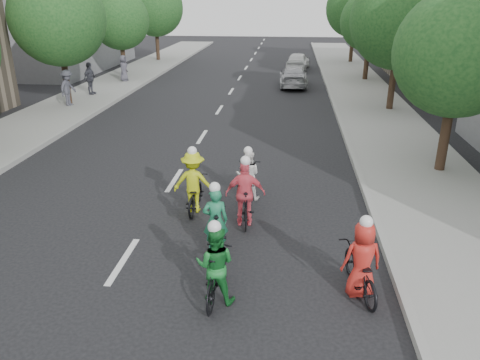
% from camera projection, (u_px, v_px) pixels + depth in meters
% --- Properties ---
extents(ground, '(120.00, 120.00, 0.00)m').
position_uv_depth(ground, '(123.00, 261.00, 10.69)').
color(ground, black).
rests_on(ground, ground).
extents(sidewalk_left, '(4.00, 80.00, 0.15)m').
position_uv_depth(sidewalk_left, '(24.00, 130.00, 20.69)').
color(sidewalk_left, gray).
rests_on(sidewalk_left, ground).
extents(curb_left, '(0.18, 80.00, 0.18)m').
position_uv_depth(curb_left, '(66.00, 131.00, 20.49)').
color(curb_left, '#999993').
rests_on(curb_left, ground).
extents(sidewalk_right, '(4.00, 80.00, 0.15)m').
position_uv_depth(sidewalk_right, '(395.00, 141.00, 19.11)').
color(sidewalk_right, gray).
rests_on(sidewalk_right, ground).
extents(curb_right, '(0.18, 80.00, 0.18)m').
position_uv_depth(curb_right, '(346.00, 139.00, 19.29)').
color(curb_right, '#999993').
rests_on(curb_right, ground).
extents(bldg_sw, '(10.00, 14.00, 8.00)m').
position_uv_depth(bldg_sw, '(41.00, 16.00, 36.63)').
color(bldg_sw, slate).
rests_on(bldg_sw, ground).
extents(tree_l_3, '(4.80, 4.80, 6.93)m').
position_uv_depth(tree_l_3, '(58.00, 18.00, 23.67)').
color(tree_l_3, black).
rests_on(tree_l_3, ground).
extents(tree_l_4, '(4.00, 4.00, 5.97)m').
position_uv_depth(tree_l_4, '(120.00, 20.00, 32.18)').
color(tree_l_4, black).
rests_on(tree_l_4, ground).
extents(tree_l_5, '(4.80, 4.80, 6.93)m').
position_uv_depth(tree_l_5, '(155.00, 8.00, 40.28)').
color(tree_l_5, black).
rests_on(tree_l_5, ground).
extents(tree_r_0, '(4.00, 4.00, 5.97)m').
position_uv_depth(tree_r_0, '(459.00, 53.00, 14.44)').
color(tree_r_0, black).
rests_on(tree_r_0, ground).
extents(tree_r_1, '(4.80, 4.80, 6.93)m').
position_uv_depth(tree_r_1, '(400.00, 19.00, 22.55)').
color(tree_r_1, black).
rests_on(tree_r_1, ground).
extents(tree_r_2, '(4.00, 4.00, 5.97)m').
position_uv_depth(tree_r_2, '(370.00, 21.00, 31.06)').
color(tree_r_2, black).
rests_on(tree_r_2, ground).
extents(tree_r_3, '(4.80, 4.80, 6.93)m').
position_uv_depth(tree_r_3, '(355.00, 8.00, 39.16)').
color(tree_r_3, black).
rests_on(tree_r_3, ground).
extents(cyclist_0, '(1.13, 1.76, 1.89)m').
position_uv_depth(cyclist_0, '(194.00, 187.00, 12.95)').
color(cyclist_0, black).
rests_on(cyclist_0, ground).
extents(cyclist_1, '(0.78, 1.76, 1.77)m').
position_uv_depth(cyclist_1, '(216.00, 227.00, 10.94)').
color(cyclist_1, black).
rests_on(cyclist_1, ground).
extents(cyclist_2, '(0.82, 1.79, 1.76)m').
position_uv_depth(cyclist_2, '(216.00, 270.00, 9.15)').
color(cyclist_2, black).
rests_on(cyclist_2, ground).
extents(cyclist_3, '(0.72, 1.87, 1.62)m').
position_uv_depth(cyclist_3, '(248.00, 179.00, 13.81)').
color(cyclist_3, black).
rests_on(cyclist_3, ground).
extents(cyclist_4, '(1.01, 1.94, 1.77)m').
position_uv_depth(cyclist_4, '(361.00, 266.00, 9.35)').
color(cyclist_4, black).
rests_on(cyclist_4, ground).
extents(cyclist_5, '(1.07, 1.68, 1.91)m').
position_uv_depth(cyclist_5, '(245.00, 199.00, 12.19)').
color(cyclist_5, black).
rests_on(cyclist_5, ground).
extents(follow_car_lead, '(1.88, 4.44, 1.28)m').
position_uv_depth(follow_car_lead, '(294.00, 77.00, 30.44)').
color(follow_car_lead, '#A9A9AE').
rests_on(follow_car_lead, ground).
extents(follow_car_trail, '(2.07, 4.11, 1.34)m').
position_uv_depth(follow_car_trail, '(298.00, 61.00, 37.35)').
color(follow_car_trail, white).
rests_on(follow_car_trail, ground).
extents(spectator_0, '(0.84, 1.28, 1.87)m').
position_uv_depth(spectator_0, '(68.00, 88.00, 24.50)').
color(spectator_0, '#4A4B56').
rests_on(spectator_0, sidewalk_left).
extents(spectator_1, '(0.62, 1.14, 1.85)m').
position_uv_depth(spectator_1, '(90.00, 78.00, 27.25)').
color(spectator_1, '#474853').
rests_on(spectator_1, sidewalk_left).
extents(spectator_2, '(0.56, 0.84, 1.70)m').
position_uv_depth(spectator_2, '(124.00, 68.00, 31.47)').
color(spectator_2, '#4F4D5A').
rests_on(spectator_2, sidewalk_left).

